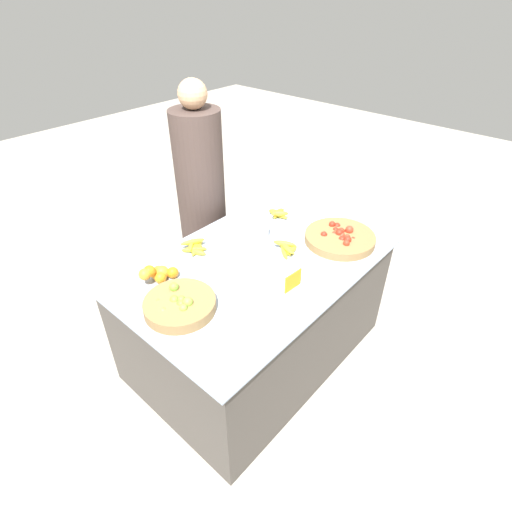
{
  "coord_description": "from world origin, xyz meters",
  "views": [
    {
      "loc": [
        -1.45,
        -1.29,
        2.19
      ],
      "look_at": [
        0.0,
        0.0,
        0.82
      ],
      "focal_mm": 28.0,
      "sensor_mm": 36.0,
      "label": 1
    }
  ],
  "objects_px": {
    "tomato_basket": "(340,238)",
    "vendor_person": "(202,204)",
    "metal_bowl": "(244,230)",
    "price_sign": "(293,281)",
    "lime_bowl": "(180,305)"
  },
  "relations": [
    {
      "from": "tomato_basket",
      "to": "vendor_person",
      "type": "distance_m",
      "value": 1.09
    },
    {
      "from": "lime_bowl",
      "to": "metal_bowl",
      "type": "bearing_deg",
      "value": 18.9
    },
    {
      "from": "vendor_person",
      "to": "metal_bowl",
      "type": "bearing_deg",
      "value": -101.24
    },
    {
      "from": "lime_bowl",
      "to": "tomato_basket",
      "type": "distance_m",
      "value": 1.14
    },
    {
      "from": "metal_bowl",
      "to": "vendor_person",
      "type": "relative_size",
      "value": 0.21
    },
    {
      "from": "metal_bowl",
      "to": "price_sign",
      "type": "bearing_deg",
      "value": -111.57
    },
    {
      "from": "lime_bowl",
      "to": "tomato_basket",
      "type": "bearing_deg",
      "value": -13.69
    },
    {
      "from": "lime_bowl",
      "to": "price_sign",
      "type": "relative_size",
      "value": 2.92
    },
    {
      "from": "tomato_basket",
      "to": "vendor_person",
      "type": "xyz_separation_m",
      "value": [
        -0.24,
        1.06,
        -0.03
      ]
    },
    {
      "from": "price_sign",
      "to": "vendor_person",
      "type": "bearing_deg",
      "value": 77.19
    },
    {
      "from": "tomato_basket",
      "to": "metal_bowl",
      "type": "relative_size",
      "value": 1.32
    },
    {
      "from": "price_sign",
      "to": "metal_bowl",
      "type": "bearing_deg",
      "value": 72.44
    },
    {
      "from": "tomato_basket",
      "to": "price_sign",
      "type": "xyz_separation_m",
      "value": [
        -0.58,
        -0.06,
        0.02
      ]
    },
    {
      "from": "metal_bowl",
      "to": "tomato_basket",
      "type": "bearing_deg",
      "value": -56.5
    },
    {
      "from": "metal_bowl",
      "to": "vendor_person",
      "type": "xyz_separation_m",
      "value": [
        0.11,
        0.53,
        -0.03
      ]
    }
  ]
}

